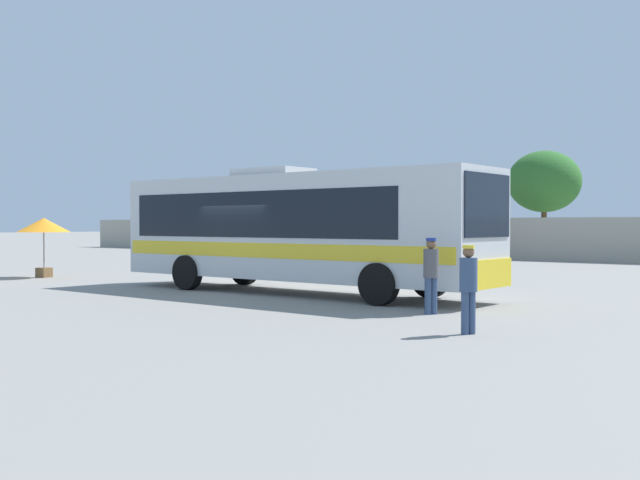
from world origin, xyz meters
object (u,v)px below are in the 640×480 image
parked_car_leftmost_dark_blue (311,243)px  roadside_tree_midright (544,182)px  passenger_waiting_on_apron (468,283)px  attendant_by_bus_door (431,271)px  roadside_tree_midleft (459,192)px  coach_bus_silver_yellow (293,226)px  roadside_tree_left (313,197)px  parked_car_second_red (412,245)px  vendor_umbrella_near_gate_orange (44,227)px

parked_car_leftmost_dark_blue → roadside_tree_midright: size_ratio=0.68×
passenger_waiting_on_apron → attendant_by_bus_door: bearing=132.5°
passenger_waiting_on_apron → roadside_tree_midleft: size_ratio=0.28×
coach_bus_silver_yellow → roadside_tree_left: (-20.05, 26.14, 2.04)m
attendant_by_bus_door → passenger_waiting_on_apron: size_ratio=1.05×
coach_bus_silver_yellow → attendant_by_bus_door: size_ratio=7.13×
attendant_by_bus_door → parked_car_second_red: bearing=122.0°
passenger_waiting_on_apron → parked_car_leftmost_dark_blue: 32.87m
parked_car_second_red → roadside_tree_left: (-11.97, 6.16, 3.17)m
parked_car_second_red → roadside_tree_left: 13.83m
parked_car_second_red → roadside_tree_midleft: size_ratio=0.73×
passenger_waiting_on_apron → roadside_tree_midright: size_ratio=0.25×
coach_bus_silver_yellow → vendor_umbrella_near_gate_orange: (-11.31, -0.88, -0.04)m
vendor_umbrella_near_gate_orange → roadside_tree_midright: 28.74m
parked_car_second_red → roadside_tree_midright: bearing=51.9°
attendant_by_bus_door → roadside_tree_midleft: size_ratio=0.29×
attendant_by_bus_door → passenger_waiting_on_apron: 2.98m
roadside_tree_midright → attendant_by_bus_door: bearing=-73.1°
parked_car_second_red → roadside_tree_left: bearing=152.8°
coach_bus_silver_yellow → parked_car_leftmost_dark_blue: (-14.96, 19.54, -1.13)m
passenger_waiting_on_apron → roadside_tree_midleft: 37.64m
coach_bus_silver_yellow → roadside_tree_midright: bearing=96.4°
roadside_tree_left → roadside_tree_midright: 17.10m
roadside_tree_left → parked_car_second_red: bearing=-27.2°
roadside_tree_midleft → parked_car_leftmost_dark_blue: bearing=-119.0°
parked_car_second_red → coach_bus_silver_yellow: bearing=-68.0°
passenger_waiting_on_apron → roadside_tree_midleft: (-17.46, 33.19, 3.21)m
roadside_tree_midleft → roadside_tree_left: bearing=-164.8°
coach_bus_silver_yellow → parked_car_leftmost_dark_blue: bearing=127.4°
attendant_by_bus_door → roadside_tree_left: (-25.74, 28.20, 3.00)m
attendant_by_bus_door → passenger_waiting_on_apron: attendant_by_bus_door is taller
parked_car_second_red → roadside_tree_midleft: (-1.68, 8.95, 3.33)m
attendant_by_bus_door → roadside_tree_midright: size_ratio=0.27×
roadside_tree_midleft → roadside_tree_midright: roadside_tree_midright is taller
passenger_waiting_on_apron → vendor_umbrella_near_gate_orange: (-19.01, 3.37, 0.96)m
coach_bus_silver_yellow → roadside_tree_midleft: bearing=108.6°
coach_bus_silver_yellow → passenger_waiting_on_apron: 8.86m
parked_car_leftmost_dark_blue → parked_car_second_red: parked_car_leftmost_dark_blue is taller
attendant_by_bus_door → roadside_tree_left: bearing=132.4°
passenger_waiting_on_apron → roadside_tree_midright: roadside_tree_midright is taller
parked_car_leftmost_dark_blue → parked_car_second_red: (6.89, 0.44, -0.00)m
vendor_umbrella_near_gate_orange → roadside_tree_midright: bearing=73.0°
coach_bus_silver_yellow → attendant_by_bus_door: bearing=-19.9°
roadside_tree_left → roadside_tree_midleft: roadside_tree_midleft is taller
vendor_umbrella_near_gate_orange → parked_car_leftmost_dark_blue: bearing=100.2°
roadside_tree_midleft → roadside_tree_midright: (6.80, -2.44, 0.35)m
roadside_tree_midleft → roadside_tree_midright: bearing=-19.7°
roadside_tree_midright → parked_car_second_red: bearing=-128.1°
parked_car_second_red → roadside_tree_midleft: 9.70m
passenger_waiting_on_apron → parked_car_second_red: passenger_waiting_on_apron is taller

